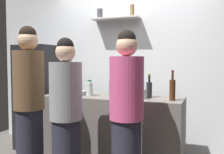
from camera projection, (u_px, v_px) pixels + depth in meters
back_wall_assembly at (133, 65)px, 3.94m from camera, size 4.80×0.32×2.60m
refrigerator at (40, 96)px, 4.11m from camera, size 0.58×0.66×1.61m
counter at (112, 131)px, 3.35m from camera, size 1.81×0.62×0.91m
baking_pan at (75, 93)px, 3.52m from camera, size 0.34×0.24×0.05m
utensil_holder at (142, 94)px, 3.09m from camera, size 0.11×0.11×0.22m
wine_bottle_dark_glass at (149, 89)px, 3.21m from camera, size 0.07×0.07×0.30m
wine_bottle_green_glass at (112, 87)px, 3.54m from camera, size 0.08×0.08×0.28m
wine_bottle_pale_glass at (133, 87)px, 3.20m from camera, size 0.08×0.08×0.34m
wine_bottle_amber_glass at (172, 89)px, 2.95m from camera, size 0.07×0.07×0.35m
water_bottle_plastic at (90, 89)px, 3.37m from camera, size 0.09×0.09×0.21m
person_brown_jacket at (29, 105)px, 2.88m from camera, size 0.34×0.34×1.75m
person_pink_top at (126, 115)px, 2.55m from camera, size 0.34×0.34×1.67m
person_grey_hoodie at (66, 116)px, 2.68m from camera, size 0.34×0.34×1.61m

